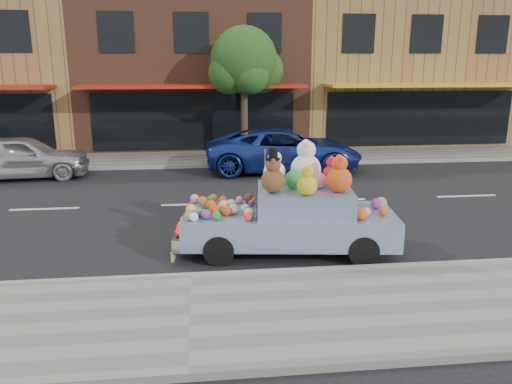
{
  "coord_description": "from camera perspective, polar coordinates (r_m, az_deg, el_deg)",
  "views": [
    {
      "loc": [
        0.23,
        -13.43,
        3.84
      ],
      "look_at": [
        1.34,
        -3.58,
        1.25
      ],
      "focal_mm": 35.0,
      "sensor_mm": 36.0,
      "label": 1
    }
  ],
  "objects": [
    {
      "name": "street_tree",
      "position": [
        20.06,
        -1.31,
        14.22
      ],
      "size": [
        3.0,
        2.7,
        5.22
      ],
      "color": "#38281C",
      "rests_on": "ground"
    },
    {
      "name": "far_kerb",
      "position": [
        18.81,
        -6.99,
        2.95
      ],
      "size": [
        60.0,
        0.12,
        0.13
      ],
      "primitive_type": "cube",
      "color": "gray",
      "rests_on": "ground"
    },
    {
      "name": "near_sidewalk",
      "position": [
        7.89,
        -7.53,
        -14.09
      ],
      "size": [
        60.0,
        3.0,
        0.12
      ],
      "primitive_type": "cube",
      "color": "gray",
      "rests_on": "ground"
    },
    {
      "name": "car_blue",
      "position": [
        18.02,
        3.2,
        4.82
      ],
      "size": [
        5.71,
        2.92,
        1.54
      ],
      "primitive_type": "imported",
      "rotation": [
        0.0,
        0.0,
        1.51
      ],
      "color": "navy",
      "rests_on": "ground"
    },
    {
      "name": "storefront_right",
      "position": [
        27.21,
        15.07,
        13.74
      ],
      "size": [
        10.0,
        9.8,
        7.3
      ],
      "color": "olive",
      "rests_on": "ground"
    },
    {
      "name": "near_kerb",
      "position": [
        9.23,
        -7.38,
        -9.6
      ],
      "size": [
        60.0,
        0.12,
        0.13
      ],
      "primitive_type": "cube",
      "color": "gray",
      "rests_on": "ground"
    },
    {
      "name": "storefront_mid",
      "position": [
        25.4,
        -7.15,
        14.09
      ],
      "size": [
        10.0,
        9.8,
        7.3
      ],
      "color": "brown",
      "rests_on": "ground"
    },
    {
      "name": "art_car",
      "position": [
        10.32,
        4.0,
        -2.45
      ],
      "size": [
        4.66,
        2.27,
        2.28
      ],
      "rotation": [
        0.0,
        0.0,
        -0.12
      ],
      "color": "black",
      "rests_on": "ground"
    },
    {
      "name": "far_sidewalk",
      "position": [
        20.28,
        -6.96,
        3.79
      ],
      "size": [
        60.0,
        3.0,
        0.12
      ],
      "primitive_type": "cube",
      "color": "gray",
      "rests_on": "ground"
    },
    {
      "name": "ground",
      "position": [
        13.96,
        -7.11,
        -1.43
      ],
      "size": [
        120.0,
        120.0,
        0.0
      ],
      "primitive_type": "plane",
      "color": "black",
      "rests_on": "ground"
    },
    {
      "name": "car_silver",
      "position": [
        18.61,
        -25.22,
        3.66
      ],
      "size": [
        4.49,
        2.14,
        1.48
      ],
      "primitive_type": "imported",
      "rotation": [
        0.0,
        0.0,
        1.66
      ],
      "color": "#B2B1B6",
      "rests_on": "ground"
    }
  ]
}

